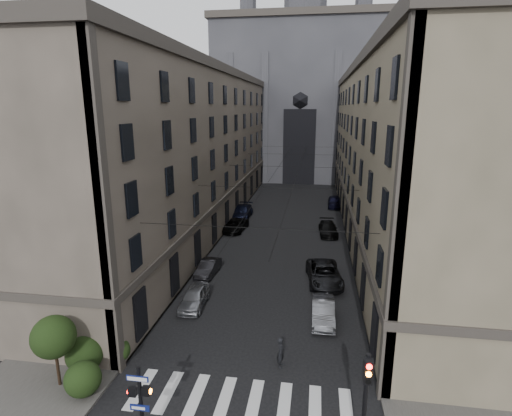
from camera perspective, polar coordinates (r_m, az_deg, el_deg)
The scene contains 19 objects.
sidewalk_left at distance 51.72m, azimuth -7.24°, elevation -1.87°, with size 7.00×80.00×0.15m, color #383533.
sidewalk_right at distance 50.32m, azimuth 16.47°, elevation -2.81°, with size 7.00×80.00×0.15m, color #383533.
zebra_crossing at distance 22.25m, azimuth -2.34°, elevation -25.65°, with size 11.00×3.20×0.01m, color beige.
building_left at distance 50.87m, azimuth -10.78°, elevation 8.37°, with size 13.60×60.60×18.85m.
building_right at distance 49.05m, azimuth 20.66°, elevation 7.51°, with size 13.60×60.60×18.85m.
gothic_tower at distance 86.85m, azimuth 6.73°, elevation 16.40°, with size 35.00×23.00×58.00m.
pedestrian_signal_left at distance 19.12m, azimuth -16.17°, elevation -25.07°, with size 1.02×0.38×4.00m.
traffic_light_right at distance 17.66m, azimuth 15.36°, elevation -24.77°, with size 0.34×0.50×5.20m.
shrub_cluster at distance 24.14m, azimuth -24.32°, elevation -18.27°, with size 3.90×4.40×3.90m.
tram_wires at distance 48.02m, azimuth 4.58°, elevation 5.72°, with size 14.00×60.00×0.43m.
car_left_near at distance 30.38m, azimuth -8.80°, elevation -12.49°, with size 1.68×4.18×1.42m, color gray.
car_left_midnear at distance 35.46m, azimuth -6.87°, elevation -8.51°, with size 1.37×3.94×1.30m, color black.
car_left_midfar at distance 47.41m, azimuth -3.02°, elevation -2.49°, with size 2.28×4.95×1.38m, color black.
car_left_far at distance 52.93m, azimuth -2.03°, elevation -0.56°, with size 2.29×5.63×1.63m, color black.
car_right_near at distance 28.54m, azimuth 9.57°, elevation -14.36°, with size 1.51×4.34×1.43m, color slate.
car_right_midnear at distance 34.12m, azimuth 9.72°, elevation -9.26°, with size 2.68×5.81×1.61m, color black.
car_right_midfar at distance 46.71m, azimuth 10.27°, elevation -2.92°, with size 2.01×4.94×1.43m, color black.
car_right_far at distance 59.78m, azimuth 11.16°, elevation 0.90°, with size 1.94×4.83×1.64m, color black.
pedestrian at distance 23.90m, azimuth 3.57°, elevation -19.85°, with size 0.65×0.43×1.78m, color black.
Camera 1 is at (3.39, -11.76, 14.24)m, focal length 28.00 mm.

